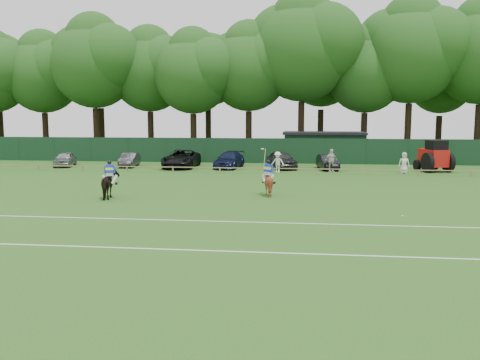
# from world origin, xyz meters

# --- Properties ---
(ground) EXTENTS (160.00, 160.00, 0.00)m
(ground) POSITION_xyz_m (0.00, 0.00, 0.00)
(ground) COLOR #1E4C14
(ground) RESTS_ON ground
(horse_dark) EXTENTS (1.34, 2.13, 1.67)m
(horse_dark) POSITION_xyz_m (-7.27, 4.56, 0.83)
(horse_dark) COLOR black
(horse_dark) RESTS_ON ground
(horse_chestnut) EXTENTS (1.81, 1.87, 1.57)m
(horse_chestnut) POSITION_xyz_m (1.75, 6.79, 0.79)
(horse_chestnut) COLOR maroon
(horse_chestnut) RESTS_ON ground
(sedan_silver) EXTENTS (2.48, 4.25, 1.36)m
(sedan_silver) POSITION_xyz_m (-18.31, 21.73, 0.68)
(sedan_silver) COLOR #949698
(sedan_silver) RESTS_ON ground
(sedan_grey) EXTENTS (1.81, 4.04, 1.29)m
(sedan_grey) POSITION_xyz_m (-12.21, 22.15, 0.64)
(sedan_grey) COLOR #2F2E31
(sedan_grey) RESTS_ON ground
(suv_black) EXTENTS (2.73, 5.86, 1.63)m
(suv_black) POSITION_xyz_m (-7.20, 21.93, 0.81)
(suv_black) COLOR black
(suv_black) RESTS_ON ground
(sedan_navy) EXTENTS (2.58, 5.17, 1.44)m
(sedan_navy) POSITION_xyz_m (-2.79, 22.14, 0.72)
(sedan_navy) COLOR #121939
(sedan_navy) RESTS_ON ground
(hatch_grey) EXTENTS (3.32, 4.95, 1.57)m
(hatch_grey) POSITION_xyz_m (1.95, 22.20, 0.78)
(hatch_grey) COLOR #2F2F32
(hatch_grey) RESTS_ON ground
(estate_black) EXTENTS (2.01, 4.17, 1.32)m
(estate_black) POSITION_xyz_m (6.03, 21.84, 0.66)
(estate_black) COLOR black
(estate_black) RESTS_ON ground
(spectator_left) EXTENTS (1.24, 0.88, 1.74)m
(spectator_left) POSITION_xyz_m (1.74, 19.06, 0.87)
(spectator_left) COLOR white
(spectator_left) RESTS_ON ground
(spectator_mid) EXTENTS (1.24, 0.95, 1.96)m
(spectator_mid) POSITION_xyz_m (6.21, 19.85, 0.98)
(spectator_mid) COLOR beige
(spectator_mid) RESTS_ON ground
(spectator_right) EXTENTS (0.91, 0.65, 1.75)m
(spectator_right) POSITION_xyz_m (12.14, 19.58, 0.87)
(spectator_right) COLOR silver
(spectator_right) RESTS_ON ground
(rider_dark) EXTENTS (0.93, 0.48, 1.41)m
(rider_dark) POSITION_xyz_m (-7.26, 4.55, 1.58)
(rider_dark) COLOR silver
(rider_dark) RESTS_ON ground
(rider_chestnut) EXTENTS (0.87, 0.81, 2.05)m
(rider_chestnut) POSITION_xyz_m (1.74, 6.78, 1.51)
(rider_chestnut) COLOR silver
(rider_chestnut) RESTS_ON ground
(polo_ball) EXTENTS (0.09, 0.09, 0.09)m
(polo_ball) POSITION_xyz_m (8.53, 1.06, 0.04)
(polo_ball) COLOR silver
(polo_ball) RESTS_ON ground
(pitch_lines) EXTENTS (60.00, 5.10, 0.01)m
(pitch_lines) POSITION_xyz_m (0.00, -3.50, 0.01)
(pitch_lines) COLOR silver
(pitch_lines) RESTS_ON ground
(pitch_rail) EXTENTS (62.10, 0.10, 0.50)m
(pitch_rail) POSITION_xyz_m (0.00, 18.00, 0.45)
(pitch_rail) COLOR #997F5B
(pitch_rail) RESTS_ON ground
(perimeter_fence) EXTENTS (92.08, 0.08, 2.50)m
(perimeter_fence) POSITION_xyz_m (0.00, 27.00, 1.25)
(perimeter_fence) COLOR #14351E
(perimeter_fence) RESTS_ON ground
(utility_shed) EXTENTS (8.40, 4.40, 3.04)m
(utility_shed) POSITION_xyz_m (6.00, 30.00, 1.54)
(utility_shed) COLOR #14331E
(utility_shed) RESTS_ON ground
(tree_row) EXTENTS (96.00, 12.00, 21.00)m
(tree_row) POSITION_xyz_m (2.00, 35.00, 0.00)
(tree_row) COLOR #26561C
(tree_row) RESTS_ON ground
(tractor) EXTENTS (2.92, 3.65, 2.68)m
(tractor) POSITION_xyz_m (14.96, 21.33, 1.27)
(tractor) COLOR red
(tractor) RESTS_ON ground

